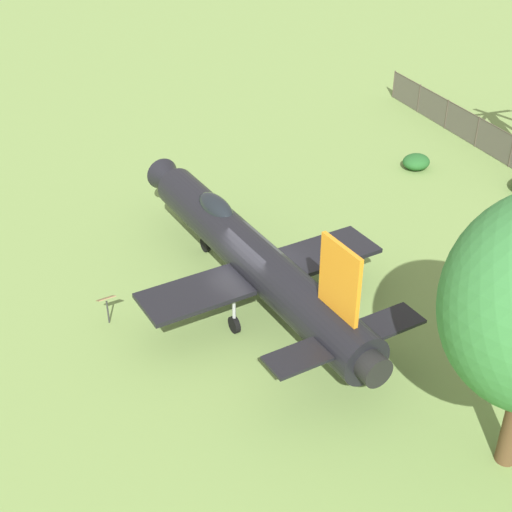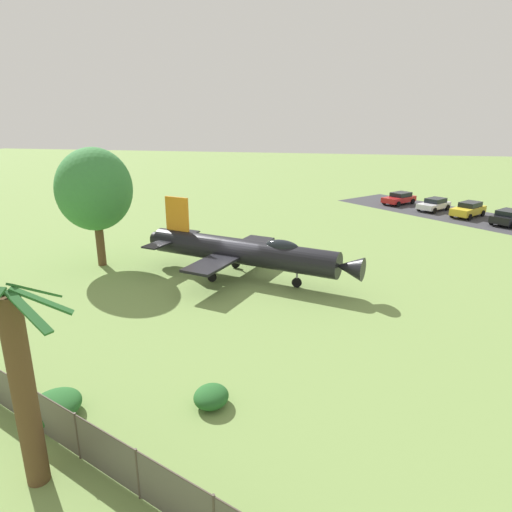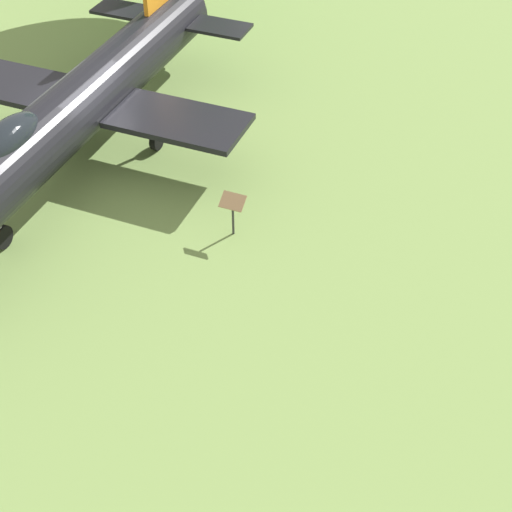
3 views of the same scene
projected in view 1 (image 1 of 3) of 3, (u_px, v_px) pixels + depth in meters
The scene contains 4 objects.
ground_plane at pixel (254, 299), 26.20m from camera, with size 200.00×200.00×0.00m, color #75934C.
display_jet at pixel (249, 253), 25.52m from camera, with size 9.04×14.58×4.87m.
shrub_by_tree at pixel (416, 162), 35.31m from camera, with size 1.41×1.26×0.71m.
info_plaque at pixel (107, 302), 24.60m from camera, with size 0.68×0.54×1.14m.
Camera 1 is at (-15.23, -14.93, 15.31)m, focal length 50.93 mm.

